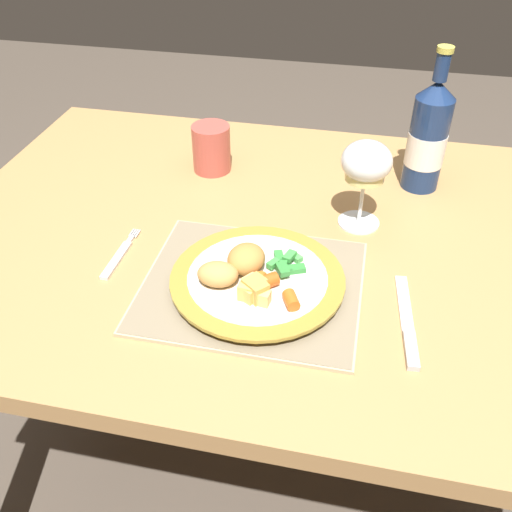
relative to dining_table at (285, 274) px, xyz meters
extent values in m
plane|color=#4C4238|center=(0.00, 0.00, -0.65)|extent=(6.00, 6.00, 0.00)
cube|color=#AD7F4C|center=(0.00, 0.00, 0.08)|extent=(1.26, 0.86, 0.04)
cube|color=#AD7F4C|center=(-0.58, 0.38, -0.29)|extent=(0.06, 0.06, 0.70)
cube|color=tan|center=(-0.03, -0.15, 0.10)|extent=(0.34, 0.29, 0.01)
cube|color=#807259|center=(-0.03, -0.15, 0.10)|extent=(0.34, 0.29, 0.00)
cylinder|color=silver|center=(-0.02, -0.16, 0.11)|extent=(0.22, 0.22, 0.01)
cylinder|color=olive|center=(-0.02, -0.16, 0.12)|extent=(0.27, 0.27, 0.01)
cylinder|color=silver|center=(-0.02, -0.16, 0.12)|extent=(0.22, 0.22, 0.00)
ellipsoid|color=tan|center=(-0.08, -0.19, 0.14)|extent=(0.07, 0.05, 0.04)
ellipsoid|color=#B77F3D|center=(-0.04, -0.14, 0.14)|extent=(0.07, 0.07, 0.04)
cube|color=#338438|center=(0.01, -0.11, 0.12)|extent=(0.02, 0.03, 0.01)
cube|color=green|center=(0.00, -0.13, 0.13)|extent=(0.02, 0.02, 0.01)
cube|color=#338438|center=(0.02, -0.15, 0.13)|extent=(0.03, 0.03, 0.01)
cube|color=#338438|center=(0.02, -0.14, 0.13)|extent=(0.01, 0.02, 0.01)
cube|color=#338438|center=(0.04, -0.13, 0.12)|extent=(0.03, 0.02, 0.01)
cube|color=#4CA84C|center=(0.03, -0.10, 0.12)|extent=(0.03, 0.02, 0.01)
cube|color=#338438|center=(0.02, -0.14, 0.13)|extent=(0.02, 0.02, 0.01)
cube|color=green|center=(0.02, -0.11, 0.13)|extent=(0.02, 0.03, 0.01)
cylinder|color=#CC5119|center=(0.00, -0.18, 0.13)|extent=(0.04, 0.04, 0.02)
cylinder|color=orange|center=(0.04, -0.21, 0.13)|extent=(0.03, 0.04, 0.02)
cylinder|color=orange|center=(-0.01, -0.18, 0.13)|extent=(0.02, 0.04, 0.02)
cube|color=silver|center=(-0.27, -0.14, 0.10)|extent=(0.02, 0.10, 0.01)
cube|color=silver|center=(-0.26, -0.08, 0.10)|extent=(0.01, 0.02, 0.01)
cube|color=silver|center=(-0.26, -0.06, 0.10)|extent=(0.00, 0.02, 0.00)
cube|color=silver|center=(-0.26, -0.06, 0.10)|extent=(0.00, 0.02, 0.00)
cube|color=silver|center=(-0.27, -0.06, 0.10)|extent=(0.00, 0.02, 0.00)
cube|color=silver|center=(-0.27, -0.06, 0.10)|extent=(0.00, 0.02, 0.00)
cube|color=silver|center=(0.21, -0.15, 0.10)|extent=(0.03, 0.13, 0.00)
cube|color=#B2B2B7|center=(0.22, -0.24, 0.10)|extent=(0.02, 0.07, 0.01)
cylinder|color=silver|center=(0.12, 0.06, 0.10)|extent=(0.08, 0.08, 0.00)
cylinder|color=silver|center=(0.12, 0.06, 0.14)|extent=(0.01, 0.01, 0.09)
ellipsoid|color=silver|center=(0.12, 0.06, 0.22)|extent=(0.09, 0.09, 0.07)
cylinder|color=#E0D684|center=(0.12, 0.06, 0.21)|extent=(0.07, 0.07, 0.04)
cylinder|color=navy|center=(0.23, 0.22, 0.19)|extent=(0.07, 0.07, 0.18)
cone|color=navy|center=(0.23, 0.22, 0.29)|extent=(0.07, 0.07, 0.03)
cylinder|color=navy|center=(0.23, 0.22, 0.34)|extent=(0.03, 0.03, 0.05)
cylinder|color=#BFB74C|center=(0.23, 0.22, 0.37)|extent=(0.03, 0.03, 0.01)
cylinder|color=white|center=(0.23, 0.22, 0.18)|extent=(0.07, 0.07, 0.06)
cube|color=#E5BC66|center=(-0.02, -0.20, 0.13)|extent=(0.04, 0.03, 0.03)
cube|color=#DBB256|center=(-0.02, -0.21, 0.13)|extent=(0.03, 0.03, 0.02)
cube|color=gold|center=(-0.02, -0.20, 0.14)|extent=(0.04, 0.04, 0.03)
cube|color=#E5BC66|center=(0.00, -0.22, 0.13)|extent=(0.02, 0.02, 0.02)
cube|color=gold|center=(-0.01, -0.21, 0.14)|extent=(0.04, 0.04, 0.03)
cube|color=#DBB256|center=(-0.02, -0.21, 0.13)|extent=(0.03, 0.02, 0.03)
cylinder|color=#B24C42|center=(-0.19, 0.20, 0.14)|extent=(0.08, 0.08, 0.10)
cylinder|color=maroon|center=(-0.19, 0.20, 0.19)|extent=(0.06, 0.06, 0.01)
camera|label=1|loc=(0.12, -0.82, 0.69)|focal=40.00mm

